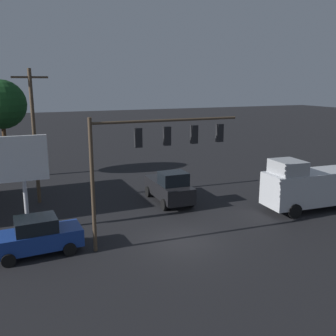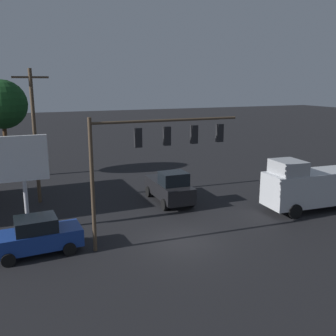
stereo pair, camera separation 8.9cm
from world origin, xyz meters
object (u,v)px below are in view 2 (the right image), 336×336
sedan_waiting (37,236)px  delivery_truck (310,186)px  pickup_parked (170,187)px  street_tree (2,105)px  traffic_signal_assembly (154,147)px  utility_pole (35,134)px  price_sign (23,163)px

sedan_waiting → delivery_truck: 17.69m
pickup_parked → street_tree: 17.35m
street_tree → traffic_signal_assembly: bearing=111.8°
pickup_parked → delivery_truck: size_ratio=0.76×
traffic_signal_assembly → delivery_truck: (-11.57, -0.67, -3.56)m
traffic_signal_assembly → utility_pole: (5.31, -9.64, -0.22)m
utility_pole → street_tree: utility_pole is taller
utility_pole → street_tree: 9.11m
traffic_signal_assembly → price_sign: (6.39, -4.10, -1.12)m
utility_pole → delivery_truck: size_ratio=1.37×
sedan_waiting → utility_pole: bearing=-97.5°
price_sign → delivery_truck: bearing=169.2°
sedan_waiting → traffic_signal_assembly: bearing=170.0°
sedan_waiting → delivery_truck: (-17.67, 0.15, 0.74)m
sedan_waiting → street_tree: bearing=-88.4°
traffic_signal_assembly → pickup_parked: traffic_signal_assembly is taller
utility_pole → sedan_waiting: (0.79, 8.82, -4.08)m
sedan_waiting → pickup_parked: size_ratio=0.85×
price_sign → pickup_parked: (-9.82, -1.84, -3.02)m
delivery_truck → utility_pole: bearing=-24.3°
delivery_truck → street_tree: (18.90, -17.70, 4.94)m
price_sign → street_tree: size_ratio=0.64×
pickup_parked → delivery_truck: delivery_truck is taller
price_sign → street_tree: street_tree is taller
utility_pole → pickup_parked: size_ratio=1.81×
price_sign → delivery_truck: (-17.95, 3.43, -2.43)m
price_sign → street_tree: 14.52m
price_sign → sedan_waiting: bearing=94.9°
utility_pole → street_tree: (2.02, -8.73, 1.61)m
sedan_waiting → pickup_parked: (-9.54, -5.12, 0.16)m
delivery_truck → traffic_signal_assembly: bearing=7.0°
traffic_signal_assembly → utility_pole: size_ratio=0.88×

